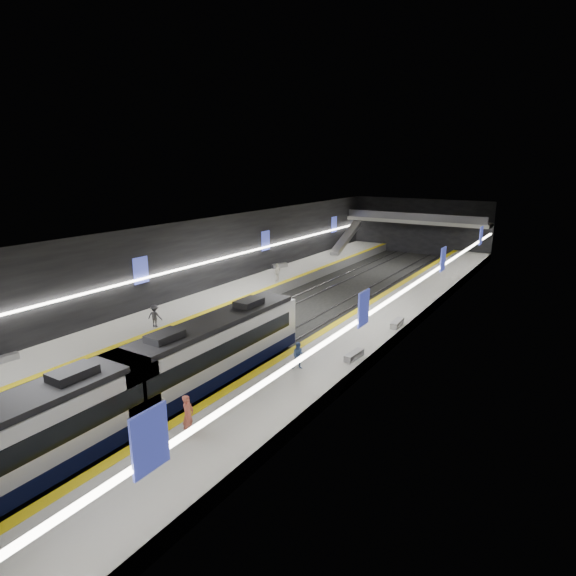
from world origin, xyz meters
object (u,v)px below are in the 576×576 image
Objects in this scene: bench_left_near at (4,359)px; bench_right_near at (354,356)px; bench_left_far at (279,266)px; passenger_right_b at (299,356)px; passenger_left_b at (155,316)px; passenger_left_a at (277,272)px; bench_right_far at (397,323)px; passenger_right_a at (188,415)px; escalator at (346,238)px; train at (126,389)px.

bench_right_near is at bearing 41.21° from bench_left_near.
bench_left_far reaches higher than bench_left_near.
passenger_left_b reaches higher than passenger_right_b.
passenger_right_b is at bearing 35.24° from passenger_left_a.
bench_right_far is 1.11× the size of passenger_left_b.
bench_left_far reaches higher than bench_right_far.
passenger_left_b is (0.09, -16.93, -0.07)m from passenger_left_a.
bench_right_near is at bearing -29.26° from passenger_right_a.
bench_right_far is at bearing -57.23° from escalator.
passenger_left_b is at bearing -150.62° from bench_right_far.
passenger_right_b is (-2.34, -10.65, 0.61)m from bench_right_far.
bench_left_far is 1.04× the size of bench_right_far.
bench_left_near is (-11.52, -0.07, -0.98)m from train.
train is 4.11m from passenger_right_a.
bench_left_far is at bearing 98.42° from bench_left_near.
bench_right_near is at bearing 21.51° from passenger_right_b.
bench_right_near is 21.11m from passenger_left_a.
passenger_right_a is at bearing 0.68° from train.
bench_right_near is 0.95× the size of passenger_left_a.
bench_right_far is (17.00, -26.41, -1.66)m from escalator.
bench_right_far is at bearing 92.94° from bench_right_near.
passenger_right_b reaches higher than bench_left_near.
bench_left_near is at bearing 55.06° from passenger_left_b.
passenger_right_b is at bearing 62.51° from train.
bench_right_far is at bearing -164.69° from passenger_left_b.
bench_left_far is (-2.00, -13.81, -1.65)m from escalator.
train reaches higher than bench_left_near.
bench_right_near is (6.84, 12.16, -0.98)m from train.
train is at bearing 113.78° from passenger_left_b.
escalator is 4.11× the size of passenger_right_a.
bench_left_near is at bearing -65.97° from bench_left_far.
train is 15.97× the size of passenger_left_b.
train reaches higher than bench_left_far.
passenger_right_b is at bearing -105.81° from bench_right_far.
passenger_left_a is (-12.66, 26.52, -0.02)m from passenger_right_a.
bench_left_far is at bearing 143.04° from bench_right_far.
passenger_left_b is at bearing -87.58° from escalator.
passenger_right_a is at bearing -127.76° from passenger_right_b.
escalator is 4.62× the size of bench_left_near.
escalator is at bearing -105.07° from passenger_left_b.
train is 10.10m from passenger_right_b.
bench_left_near is 18.53m from passenger_right_b.
bench_left_near is 1.02× the size of passenger_right_b.
passenger_right_a is 1.15× the size of passenger_right_b.
passenger_right_a is (15.62, 0.11, 0.76)m from bench_left_near.
bench_right_far is 1.15× the size of passenger_right_b.
bench_right_far is 17.06m from passenger_left_a.
passenger_right_b is (0.55, 8.90, -0.13)m from passenger_right_a.
train is 15.54× the size of bench_right_near.
passenger_left_a is at bearing -35.37° from bench_left_far.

